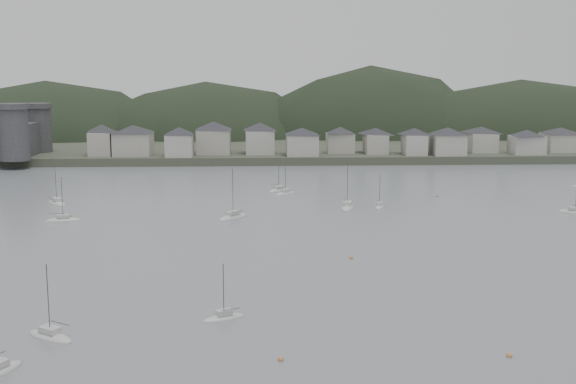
{
  "coord_description": "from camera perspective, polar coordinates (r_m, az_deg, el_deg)",
  "views": [
    {
      "loc": [
        -7.35,
        -87.58,
        32.79
      ],
      "look_at": [
        0.0,
        75.0,
        6.0
      ],
      "focal_mm": 44.46,
      "sensor_mm": 36.0,
      "label": 1
    }
  ],
  "objects": [
    {
      "name": "ground",
      "position": [
        93.81,
        2.11,
        -11.12
      ],
      "size": [
        900.0,
        900.0,
        0.0
      ],
      "primitive_type": "plane",
      "color": "slate",
      "rests_on": "ground"
    },
    {
      "name": "far_shore_land",
      "position": [
        383.93,
        -1.49,
        4.67
      ],
      "size": [
        900.0,
        250.0,
        3.0
      ],
      "primitive_type": "cube",
      "color": "#383D2D",
      "rests_on": "ground"
    },
    {
      "name": "forested_ridge",
      "position": [
        359.9,
        -0.63,
        2.31
      ],
      "size": [
        851.55,
        103.94,
        102.57
      ],
      "color": "black",
      "rests_on": "ground"
    },
    {
      "name": "waterfront_town",
      "position": [
        278.1,
        9.47,
        4.24
      ],
      "size": [
        451.48,
        28.46,
        12.92
      ],
      "color": "#9F9D91",
      "rests_on": "far_shore_land"
    },
    {
      "name": "moored_fleet",
      "position": [
        150.79,
        -6.0,
        -3.2
      ],
      "size": [
        239.25,
        140.57,
        12.98
      ],
      "color": "beige",
      "rests_on": "ground"
    },
    {
      "name": "mooring_buoys",
      "position": [
        143.74,
        -0.91,
        -3.78
      ],
      "size": [
        161.76,
        143.82,
        0.7
      ],
      "color": "#C27B40",
      "rests_on": "ground"
    }
  ]
}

